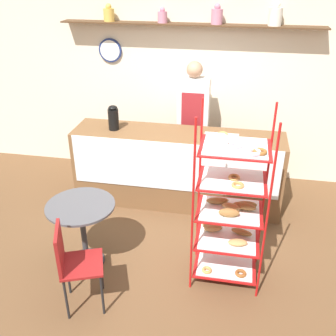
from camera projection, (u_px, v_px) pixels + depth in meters
ground_plane at (162, 248)px, 4.56m from camera, size 14.00×14.00×0.00m
back_wall at (189, 84)px, 5.66m from camera, size 10.00×0.30×2.70m
display_counter at (177, 169)px, 5.20m from camera, size 2.71×0.62×1.02m
pastry_rack at (230, 209)px, 3.80m from camera, size 0.68×0.53×1.84m
person_worker at (193, 120)px, 5.47m from camera, size 0.43×0.23×1.80m
cafe_table at (82, 220)px, 4.09m from camera, size 0.71×0.71×0.74m
cafe_chair at (72, 259)px, 3.56m from camera, size 0.49×0.49×0.90m
coffee_carafe at (113, 118)px, 5.01m from camera, size 0.14×0.14×0.32m
donut_tray_counter at (218, 137)px, 4.82m from camera, size 0.43×0.32×0.05m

